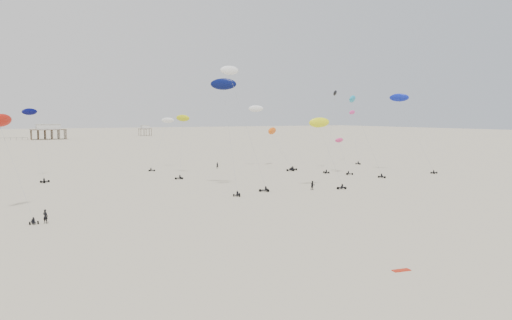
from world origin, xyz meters
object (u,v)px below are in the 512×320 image
spectator_0 (46,223)px  rig_0 (360,119)px  rig_8 (182,133)px  pavilion_small (145,131)px  pavilion_main (48,133)px

spectator_0 → rig_0: bearing=-123.0°
rig_0 → rig_8: rig_0 is taller
pavilion_small → rig_8: 259.03m
pavilion_small → rig_0: (-21.67, -273.67, 10.62)m
rig_0 → pavilion_main: bearing=-83.3°
pavilion_small → rig_0: bearing=-94.5°
pavilion_small → rig_0: size_ratio=0.45×
rig_0 → pavilion_small: bearing=-99.1°
pavilion_main → rig_0: bearing=-78.8°
pavilion_small → spectator_0: bearing=-107.8°
rig_8 → spectator_0: rig_8 is taller
pavilion_small → spectator_0: 311.04m
rig_0 → rig_8: (-37.94, 21.69, -3.67)m
pavilion_main → spectator_0: (-24.98, -266.17, -4.22)m
pavilion_main → rig_0: rig_0 is taller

